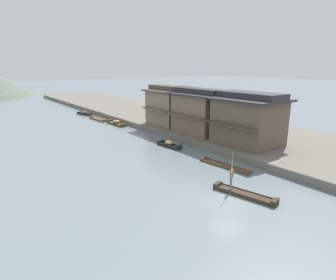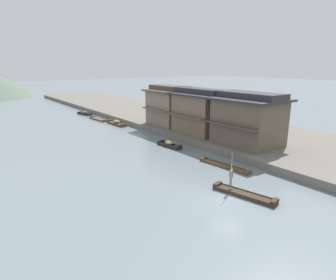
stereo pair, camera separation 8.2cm
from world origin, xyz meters
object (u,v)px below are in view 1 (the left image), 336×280
boat_moored_nearest (169,145)px  boat_foreground_poled (244,194)px  house_waterfront_tall (169,106)px  boat_moored_third (84,113)px  house_waterfront_nearest (248,119)px  boat_moored_far (98,119)px  house_waterfront_second (198,111)px  boatman_person (231,175)px  boat_moored_second (224,166)px  boat_midriver_drifting (116,123)px

boat_moored_nearest → boat_foreground_poled: bearing=-104.3°
house_waterfront_tall → boat_moored_third: bearing=105.0°
boat_foreground_poled → house_waterfront_nearest: 13.58m
boat_moored_far → house_waterfront_second: bearing=-75.3°
house_waterfront_second → house_waterfront_tall: same height
boat_foreground_poled → boat_moored_far: size_ratio=0.92×
boatman_person → house_waterfront_tall: size_ratio=0.42×
boat_moored_second → boat_moored_third: 39.25m
boat_moored_second → boat_moored_nearest: bearing=90.1°
house_waterfront_second → boat_midriver_drifting: bearing=107.8°
house_waterfront_second → house_waterfront_tall: (0.28, 7.16, 0.00)m
boat_moored_far → boat_midriver_drifting: bearing=-83.6°
boat_moored_nearest → house_waterfront_nearest: size_ratio=0.47×
house_waterfront_second → house_waterfront_tall: bearing=87.8°
boat_moored_far → boat_moored_second: bearing=-90.5°
boat_foreground_poled → house_waterfront_nearest: bearing=37.7°
boat_moored_second → house_waterfront_nearest: size_ratio=0.73×
boatman_person → boat_moored_third: boatman_person is taller
house_waterfront_second → boatman_person: bearing=-124.1°
boatman_person → boat_moored_third: size_ratio=0.73×
boat_foreground_poled → boat_moored_nearest: size_ratio=1.38×
boat_moored_second → house_waterfront_tall: (6.19, 17.55, 3.71)m
boat_moored_second → house_waterfront_second: bearing=60.4°
boatman_person → house_waterfront_second: 17.92m
boatman_person → house_waterfront_tall: house_waterfront_tall is taller
boatman_person → house_waterfront_second: house_waterfront_second is taller
boat_moored_nearest → boat_moored_third: size_ratio=0.91×
boat_foreground_poled → boat_moored_second: boat_foreground_poled is taller
boat_moored_nearest → boat_moored_second: bearing=-89.9°
boat_moored_nearest → boat_moored_third: 30.06m
house_waterfront_nearest → house_waterfront_second: (-0.68, 7.89, 0.01)m
boat_moored_second → house_waterfront_nearest: bearing=20.8°
boatman_person → house_waterfront_nearest: (10.63, 6.83, 2.34)m
house_waterfront_tall → boat_midriver_drifting: bearing=122.4°
boatman_person → boat_moored_second: size_ratio=0.52×
boat_foreground_poled → boat_moored_nearest: bearing=75.7°
boat_moored_third → house_waterfront_tall: size_ratio=0.57×
boat_foreground_poled → house_waterfront_nearest: house_waterfront_nearest is taller
boat_moored_third → boat_foreground_poled: bearing=-95.3°
boat_moored_nearest → house_waterfront_tall: size_ratio=0.52×
house_waterfront_tall → boat_moored_nearest: bearing=-126.6°
house_waterfront_second → boat_moored_nearest: bearing=-168.6°
house_waterfront_nearest → boatman_person: bearing=-147.3°
boat_foreground_poled → boatman_person: boatman_person is taller
house_waterfront_second → house_waterfront_tall: 7.16m
house_waterfront_nearest → boat_foreground_poled: bearing=-142.3°
house_waterfront_nearest → boat_moored_third: bearing=99.6°
boat_moored_far → house_waterfront_tall: (5.92, -14.41, 3.68)m
boat_moored_nearest → house_waterfront_nearest: house_waterfront_nearest is taller
boat_moored_nearest → boat_moored_second: (0.01, -9.19, -0.18)m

